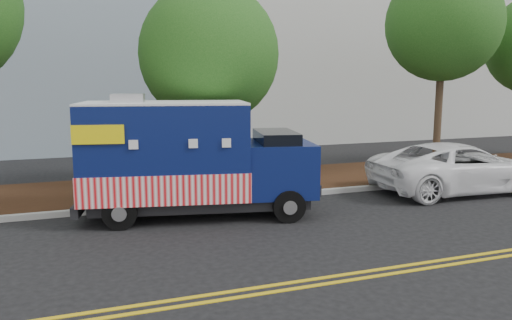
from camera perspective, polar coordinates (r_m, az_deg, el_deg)
name	(u,v)px	position (r m, az deg, el deg)	size (l,w,h in m)	color
ground	(269,212)	(13.17, 1.54, -5.98)	(120.00, 120.00, 0.00)	black
curb	(252,198)	(14.42, -0.51, -4.35)	(120.00, 0.18, 0.15)	#9E9E99
mulch_strip	(230,184)	(16.37, -2.96, -2.74)	(120.00, 4.00, 0.15)	#32180E
centerline_near	(360,272)	(9.37, 11.79, -12.46)	(120.00, 0.10, 0.01)	gold
centerline_far	(368,277)	(9.18, 12.63, -12.97)	(120.00, 0.10, 0.01)	gold
tree_b	(209,55)	(15.59, -5.37, 11.90)	(4.28, 4.28, 6.35)	#38281C
tree_c	(443,24)	(19.16, 20.62, 14.33)	(3.98, 3.98, 7.37)	#38281C
sign_post	(111,166)	(13.63, -16.20, -0.67)	(0.06, 0.06, 2.40)	#473828
food_truck	(187,162)	(12.66, -7.94, -0.17)	(6.18, 3.26, 3.10)	black
white_car	(459,168)	(16.61, 22.14, -0.82)	(2.53, 5.49, 1.53)	white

